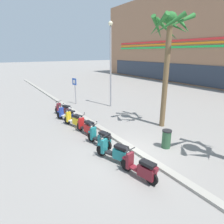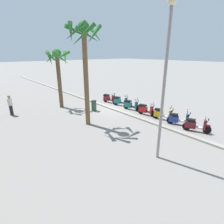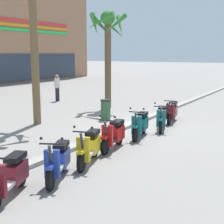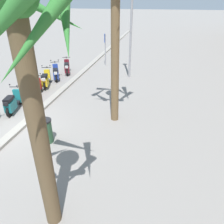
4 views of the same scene
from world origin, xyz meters
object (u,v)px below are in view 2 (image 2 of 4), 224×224
Objects in this scene: scooter_maroon_second_in_line at (109,98)px; litter_bin at (94,106)px; scooter_teal_far_back at (120,101)px; pedestrian_by_palm_tree at (10,105)px; street_lamp at (165,70)px; scooter_yellow_mid_front at (162,114)px; palm_tree_far_corner at (84,49)px; scooter_teal_lead_nearest at (131,105)px; palm_tree_near_sign at (58,65)px; scooter_blue_gap_after_mid at (178,119)px; scooter_red_mid_centre at (146,110)px; scooter_maroon_tail_end at (195,125)px.

scooter_maroon_second_in_line reaches higher than litter_bin.
scooter_teal_far_back is 1.04× the size of pedestrian_by_palm_tree.
litter_bin is 9.18m from street_lamp.
palm_tree_far_corner is at bearing 58.45° from scooter_yellow_mid_front.
scooter_yellow_mid_front is at bearing 178.55° from scooter_teal_far_back.
palm_tree_near_sign is (4.87, 4.42, 3.50)m from scooter_teal_lead_nearest.
palm_tree_near_sign reaches higher than scooter_teal_far_back.
scooter_yellow_mid_front and scooter_teal_lead_nearest have the same top height.
pedestrian_by_palm_tree reaches higher than scooter_teal_far_back.
palm_tree_far_corner reaches higher than scooter_yellow_mid_front.
scooter_blue_gap_after_mid is 0.31× the size of palm_tree_near_sign.
scooter_teal_far_back is 2.91m from litter_bin.
scooter_blue_gap_after_mid is at bearing -179.61° from scooter_teal_lead_nearest.
pedestrian_by_palm_tree is (10.09, 8.63, 0.46)m from scooter_blue_gap_after_mid.
scooter_yellow_mid_front is 1.54m from scooter_red_mid_centre.
scooter_maroon_tail_end is 12.17m from palm_tree_near_sign.
scooter_teal_lead_nearest reaches higher than litter_bin.
scooter_yellow_mid_front is at bearing -179.24° from scooter_teal_lead_nearest.
street_lamp is at bearing 148.68° from scooter_teal_far_back.
scooter_blue_gap_after_mid is at bearing -154.92° from palm_tree_near_sign.
scooter_yellow_mid_front is at bearing -175.56° from scooter_red_mid_centre.
street_lamp reaches higher than palm_tree_near_sign.
scooter_teal_far_back is 0.25× the size of street_lamp.
scooter_maroon_second_in_line is at bearing -104.83° from pedestrian_by_palm_tree.
palm_tree_near_sign is at bearing -0.87° from street_lamp.
scooter_maroon_tail_end is at bearing 178.68° from scooter_maroon_second_in_line.
street_lamp is at bearing 122.07° from scooter_yellow_mid_front.
litter_bin is at bearing 54.85° from scooter_teal_lead_nearest.
litter_bin is (3.71, 2.65, 0.02)m from scooter_red_mid_centre.
scooter_maroon_tail_end is 0.93× the size of scooter_teal_far_back.
street_lamp reaches higher than scooter_blue_gap_after_mid.
scooter_teal_far_back is at bearing -31.32° from street_lamp.
scooter_maroon_second_in_line is 7.65m from palm_tree_far_corner.
scooter_maroon_second_in_line is at bearing -54.50° from palm_tree_far_corner.
scooter_yellow_mid_front is (1.33, -0.01, 0.01)m from scooter_blue_gap_after_mid.
scooter_maroon_second_in_line is at bearing -1.32° from scooter_maroon_tail_end.
scooter_blue_gap_after_mid is 0.93× the size of scooter_teal_far_back.
scooter_teal_lead_nearest is at bearing 0.76° from scooter_yellow_mid_front.
pedestrian_by_palm_tree is (3.84, 8.77, 0.44)m from scooter_teal_far_back.
litter_bin is at bearing -43.41° from palm_tree_far_corner.
scooter_maroon_tail_end is 1.74× the size of litter_bin.
scooter_yellow_mid_front and scooter_teal_far_back have the same top height.
scooter_blue_gap_after_mid is 6.21m from street_lamp.
palm_tree_near_sign reaches higher than scooter_red_mid_centre.
scooter_red_mid_centre is 4.94m from scooter_maroon_second_in_line.
pedestrian_by_palm_tree is (5.76, 3.76, -4.31)m from palm_tree_far_corner.
street_lamp is at bearing 179.13° from palm_tree_near_sign.
scooter_red_mid_centre is at bearing -146.86° from palm_tree_near_sign.
scooter_red_mid_centre is 0.98× the size of scooter_teal_lead_nearest.
palm_tree_near_sign is at bearing 29.96° from litter_bin.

